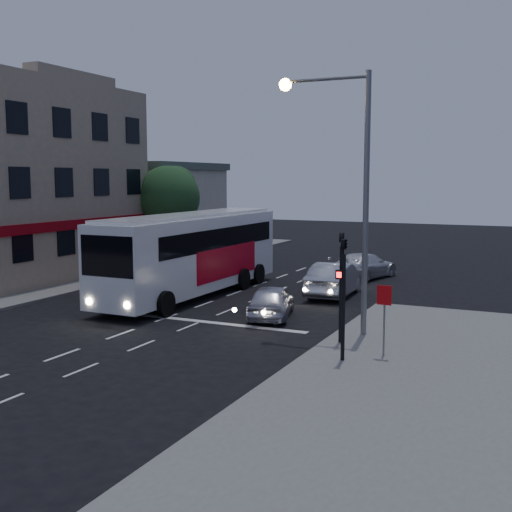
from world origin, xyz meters
The scene contains 15 objects.
ground centered at (0.00, 0.00, 0.00)m, with size 120.00×120.00×0.00m, color black.
sidewalk_near centered at (13.00, -4.00, 0.06)m, with size 12.00×24.00×0.12m, color slate.
sidewalk_far centered at (-13.00, 8.00, 0.06)m, with size 12.00×50.00×0.12m, color slate.
road_markings centered at (1.29, 3.31, 0.00)m, with size 8.00×30.55×0.01m.
tour_bus centered at (-1.47, 6.56, 2.11)m, with size 3.02×12.75×3.90m.
car_suv centered at (3.78, 3.80, 0.67)m, with size 1.58×3.93×1.34m, color #B6B7C6.
car_sedan_a centered at (4.60, 9.45, 0.79)m, with size 1.68×4.82×1.59m, color silver.
car_sedan_b centered at (4.43, 15.16, 0.71)m, with size 2.00×4.91×1.42m, color white.
traffic_signal_main centered at (7.60, 0.78, 2.42)m, with size 0.25×0.35×4.10m.
traffic_signal_side centered at (8.30, -1.20, 2.42)m, with size 0.18×0.15×4.10m.
regulatory_sign centered at (9.30, -0.24, 1.60)m, with size 0.45×0.12×2.20m.
streetlight centered at (7.34, 2.20, 5.73)m, with size 3.32×0.44×9.00m.
main_building centered at (-13.96, 8.00, 5.16)m, with size 10.12×12.00×11.00m.
low_building_north centered at (-13.50, 20.00, 3.39)m, with size 9.40×9.40×6.50m.
street_tree centered at (-8.21, 15.02, 4.50)m, with size 4.00×4.00×6.20m.
Camera 1 is at (13.84, -19.25, 5.55)m, focal length 45.00 mm.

